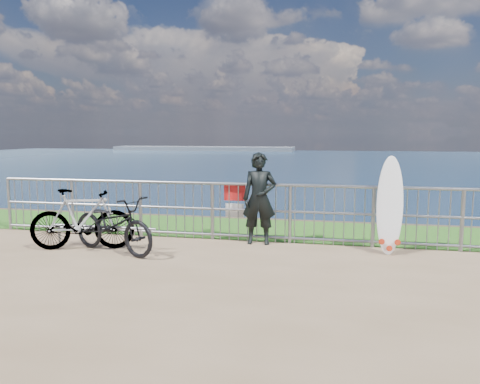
% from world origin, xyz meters
% --- Properties ---
extents(grass_strip, '(120.00, 120.00, 0.00)m').
position_xyz_m(grass_strip, '(0.00, 2.70, 0.01)').
color(grass_strip, '#225517').
rests_on(grass_strip, ground).
extents(seascape, '(260.00, 260.00, 5.00)m').
position_xyz_m(seascape, '(-43.75, 147.49, -4.03)').
color(seascape, brown).
rests_on(seascape, ground).
extents(railing, '(10.06, 0.10, 1.13)m').
position_xyz_m(railing, '(0.02, 1.60, 0.58)').
color(railing, gray).
rests_on(railing, ground).
extents(surfer, '(0.66, 0.46, 1.71)m').
position_xyz_m(surfer, '(0.44, 1.45, 0.85)').
color(surfer, black).
rests_on(surfer, ground).
extents(surfboard, '(0.47, 0.43, 1.69)m').
position_xyz_m(surfboard, '(2.74, 1.24, 0.78)').
color(surfboard, white).
rests_on(surfboard, ground).
extents(bicycle_near, '(2.00, 1.33, 1.00)m').
position_xyz_m(bicycle_near, '(-1.92, 0.28, 0.50)').
color(bicycle_near, black).
rests_on(bicycle_near, ground).
extents(bicycle_far, '(1.88, 1.03, 1.09)m').
position_xyz_m(bicycle_far, '(-2.56, 0.37, 0.55)').
color(bicycle_far, black).
rests_on(bicycle_far, ground).
extents(bike_rack, '(1.99, 0.05, 0.41)m').
position_xyz_m(bike_rack, '(-2.24, 0.53, 0.34)').
color(bike_rack, gray).
rests_on(bike_rack, ground).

